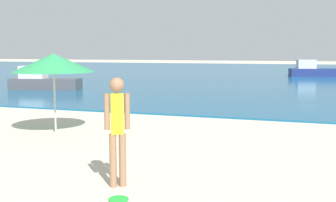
{
  "coord_description": "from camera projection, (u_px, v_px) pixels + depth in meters",
  "views": [
    {
      "loc": [
        3.12,
        0.3,
        2.13
      ],
      "look_at": [
        0.1,
        9.21,
        1.01
      ],
      "focal_mm": 44.21,
      "sensor_mm": 36.0,
      "label": 1
    }
  ],
  "objects": [
    {
      "name": "boat_near",
      "position": [
        43.0,
        81.0,
        22.88
      ],
      "size": [
        4.0,
        2.05,
        1.3
      ],
      "rotation": [
        0.0,
        0.0,
        0.23
      ],
      "color": "#4C4C51",
      "rests_on": "water"
    },
    {
      "name": "water",
      "position": [
        276.0,
        73.0,
        41.65
      ],
      "size": [
        160.0,
        60.0,
        0.06
      ],
      "primitive_type": "cube",
      "color": "#14567F",
      "rests_on": "ground"
    },
    {
      "name": "boat_far",
      "position": [
        313.0,
        71.0,
        34.94
      ],
      "size": [
        4.34,
        2.33,
        1.41
      ],
      "rotation": [
        0.0,
        0.0,
        0.26
      ],
      "color": "navy",
      "rests_on": "water"
    },
    {
      "name": "beach_umbrella",
      "position": [
        54.0,
        63.0,
        10.73
      ],
      "size": [
        2.13,
        2.13,
        2.09
      ],
      "color": "#B7B7BC",
      "rests_on": "ground"
    },
    {
      "name": "person_standing",
      "position": [
        117.0,
        125.0,
        6.46
      ],
      "size": [
        0.36,
        0.24,
        1.74
      ],
      "rotation": [
        0.0,
        0.0,
        0.51
      ],
      "color": "#936B4C",
      "rests_on": "ground"
    },
    {
      "name": "frisbee",
      "position": [
        119.0,
        199.0,
        5.96
      ],
      "size": [
        0.29,
        0.29,
        0.03
      ],
      "primitive_type": "cylinder",
      "color": "green",
      "rests_on": "ground"
    }
  ]
}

